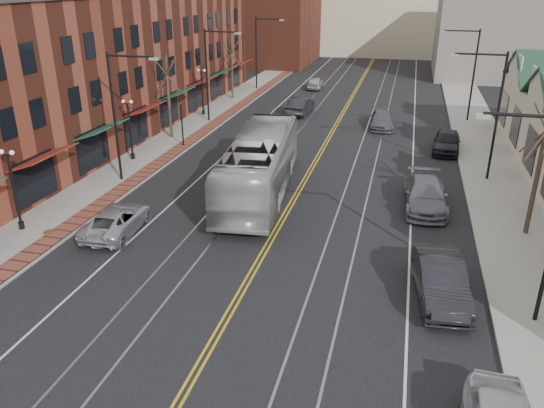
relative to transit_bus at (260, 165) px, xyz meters
The scene contains 28 objects.
ground 16.39m from the transit_bus, 82.17° to the right, with size 160.00×160.00×0.00m, color black.
sidewalk_left 10.67m from the transit_bus, 158.42° to the left, with size 4.00×120.00×0.15m, color gray.
sidewalk_right 14.84m from the transit_bus, 15.23° to the left, with size 4.00×120.00×0.15m, color gray.
building_left 20.32m from the transit_bus, 147.07° to the left, with size 10.00×50.00×11.00m, color maroon.
backdrop_left 55.84m from the transit_bus, 104.35° to the left, with size 14.00×18.00×14.00m, color maroon.
backdrop_mid 68.96m from the transit_bus, 88.16° to the left, with size 22.00×14.00×9.00m, color beige.
backdrop_right 51.94m from the transit_bus, 70.59° to the left, with size 12.00×16.00×11.00m, color slate.
streetlight_l_1 9.38m from the transit_bus, behind, with size 3.33×0.25×8.00m.
streetlight_l_2 18.43m from the transit_bus, 119.09° to the left, with size 3.33×0.25×8.00m.
streetlight_l_3 33.22m from the transit_bus, 105.48° to the left, with size 3.33×0.25×8.00m.
streetlight_r_1 14.84m from the transit_bus, 23.87° to the left, with size 3.33×0.25×8.00m.
streetlight_r_2 25.77m from the transit_bus, 58.76° to the left, with size 3.33×0.25×8.00m.
lamppost_l_1 13.35m from the transit_bus, 142.47° to the right, with size 0.84×0.28×4.27m.
lamppost_l_2 11.27m from the transit_bus, 159.91° to the left, with size 0.84×0.28×4.27m.
lamppost_l_3 20.77m from the transit_bus, 120.63° to the left, with size 0.84×0.28×4.27m.
tree_left_near 14.35m from the transit_bus, 136.17° to the left, with size 1.78×1.37×6.48m.
tree_left_far 27.87m from the transit_bus, 111.68° to the left, with size 1.66×1.28×6.02m.
tree_right_mid 14.99m from the transit_bus, ahead, with size 1.90×1.46×6.93m.
manhole_far 12.24m from the transit_bus, 137.85° to the right, with size 0.60×0.60×0.02m, color #592D19.
traffic_signal 11.51m from the transit_bus, 136.81° to the left, with size 0.18×0.15×3.80m.
transit_bus is the anchor object (origin of this frame).
parked_suv 9.09m from the transit_bus, 129.23° to the right, with size 2.28×4.95×1.38m, color #B3B5BB.
parked_car_b 13.81m from the transit_bus, 42.13° to the right, with size 1.80×5.16×1.70m, color black.
parked_car_c 9.78m from the transit_bus, ahead, with size 2.27×5.57×1.62m, color slate.
parked_car_d 16.38m from the transit_bus, 45.84° to the left, with size 1.92×4.76×1.62m, color black.
distant_car_left 21.07m from the transit_bus, 94.78° to the left, with size 1.71×4.91×1.62m, color black.
distant_car_right 18.77m from the transit_bus, 70.65° to the left, with size 1.96×4.82×1.40m, color #5A5B61.
distant_car_far 34.06m from the transit_bus, 94.32° to the left, with size 1.68×4.18×1.43m, color #B4B7BC.
Camera 1 is at (5.96, -12.83, 12.13)m, focal length 35.00 mm.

